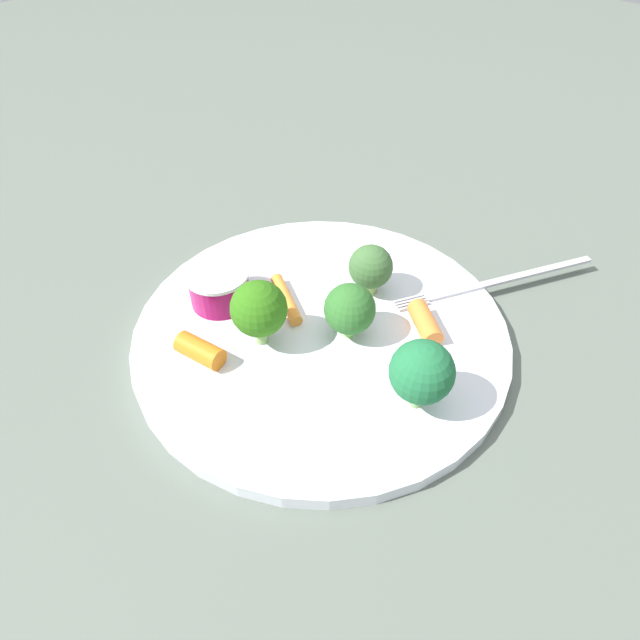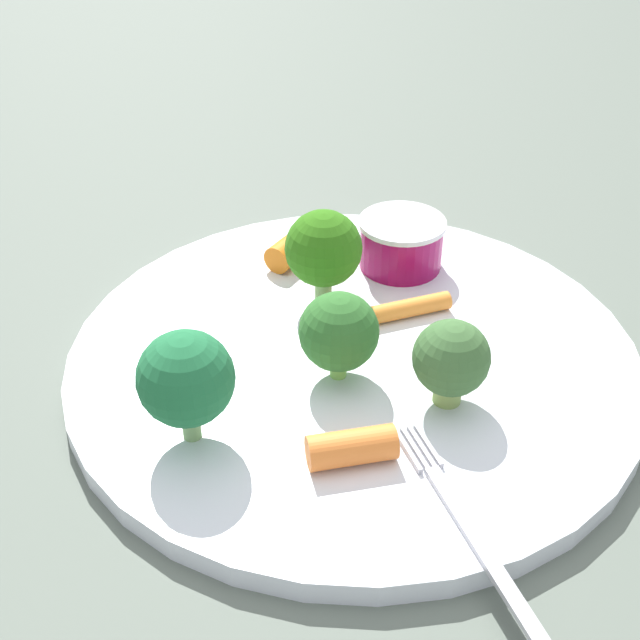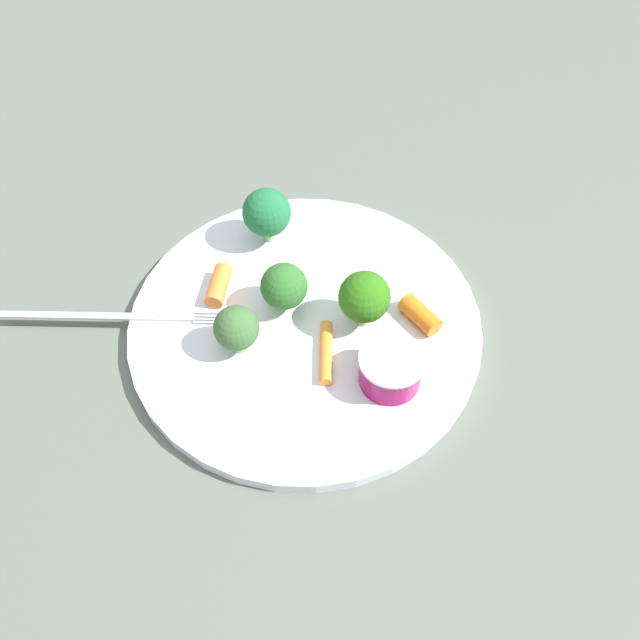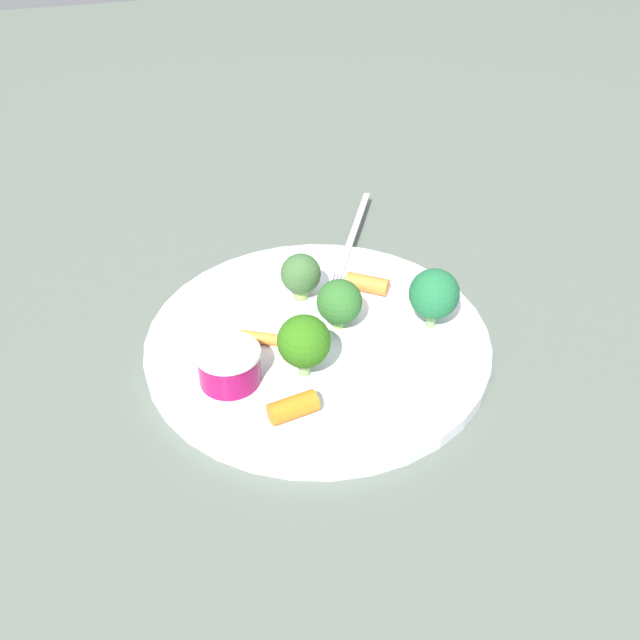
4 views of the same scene
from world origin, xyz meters
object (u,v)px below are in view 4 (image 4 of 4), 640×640
object	(u,v)px
broccoli_floret_0	(303,274)
broccoli_floret_2	(434,294)
plate	(318,342)
broccoli_floret_1	(339,302)
carrot_stick_0	(367,284)
broccoli_floret_3	(304,342)
carrot_stick_2	(273,341)
sauce_cup	(229,366)
fork	(351,240)
carrot_stick_1	(293,407)

from	to	relation	value
broccoli_floret_0	broccoli_floret_2	distance (m)	0.12
plate	broccoli_floret_1	world-z (taller)	broccoli_floret_1
plate	broccoli_floret_1	size ratio (longest dim) A/B	6.34
broccoli_floret_2	carrot_stick_0	distance (m)	0.08
plate	broccoli_floret_3	xyz separation A→B (m)	(0.04, -0.02, 0.04)
broccoli_floret_0	carrot_stick_2	bearing A→B (deg)	-34.04
sauce_cup	carrot_stick_2	bearing A→B (deg)	127.77
broccoli_floret_2	fork	size ratio (longest dim) A/B	0.32
carrot_stick_0	broccoli_floret_0	bearing A→B (deg)	-96.50
plate	carrot_stick_1	bearing A→B (deg)	-26.25
broccoli_floret_0	carrot_stick_1	world-z (taller)	broccoli_floret_0
broccoli_floret_0	carrot_stick_1	distance (m)	0.16
sauce_cup	broccoli_floret_3	world-z (taller)	broccoli_floret_3
carrot_stick_2	fork	bearing A→B (deg)	141.60
broccoli_floret_0	carrot_stick_1	bearing A→B (deg)	-16.92
carrot_stick_2	sauce_cup	bearing A→B (deg)	-52.23
broccoli_floret_2	carrot_stick_0	xyz separation A→B (m)	(-0.06, -0.04, -0.03)
broccoli_floret_2	carrot_stick_1	world-z (taller)	broccoli_floret_2
broccoli_floret_1	carrot_stick_0	xyz separation A→B (m)	(-0.05, 0.04, -0.02)
carrot_stick_2	fork	size ratio (longest dim) A/B	0.33
plate	broccoli_floret_3	size ratio (longest dim) A/B	5.36
broccoli_floret_3	carrot_stick_1	world-z (taller)	broccoli_floret_3
plate	sauce_cup	size ratio (longest dim) A/B	5.76
broccoli_floret_3	carrot_stick_0	size ratio (longest dim) A/B	1.41
broccoli_floret_2	carrot_stick_1	size ratio (longest dim) A/B	1.50
carrot_stick_1	carrot_stick_2	distance (m)	0.09
carrot_stick_1	sauce_cup	bearing A→B (deg)	-142.50
broccoli_floret_2	carrot_stick_0	bearing A→B (deg)	-149.12
broccoli_floret_0	carrot_stick_1	size ratio (longest dim) A/B	1.19
broccoli_floret_0	carrot_stick_2	size ratio (longest dim) A/B	0.78
fork	carrot_stick_2	bearing A→B (deg)	-38.40
plate	carrot_stick_2	size ratio (longest dim) A/B	5.20
plate	fork	bearing A→B (deg)	152.47
broccoli_floret_2	carrot_stick_2	distance (m)	0.15
carrot_stick_1	carrot_stick_2	size ratio (longest dim) A/B	0.66
carrot_stick_0	broccoli_floret_1	bearing A→B (deg)	-42.34
plate	broccoli_floret_1	distance (m)	0.04
sauce_cup	fork	distance (m)	0.24
carrot_stick_2	broccoli_floret_1	bearing A→B (deg)	99.62
plate	broccoli_floret_0	world-z (taller)	broccoli_floret_0
sauce_cup	broccoli_floret_3	distance (m)	0.06
carrot_stick_2	broccoli_floret_0	bearing A→B (deg)	145.96
broccoli_floret_1	fork	size ratio (longest dim) A/B	0.27
sauce_cup	broccoli_floret_1	bearing A→B (deg)	112.65
broccoli_floret_3	fork	xyz separation A→B (m)	(-0.19, 0.10, -0.03)
plate	sauce_cup	distance (m)	0.09
broccoli_floret_1	plate	bearing A→B (deg)	-68.28
broccoli_floret_3	fork	size ratio (longest dim) A/B	0.32
broccoli_floret_0	broccoli_floret_1	bearing A→B (deg)	20.91
plate	broccoli_floret_2	bearing A→B (deg)	83.88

